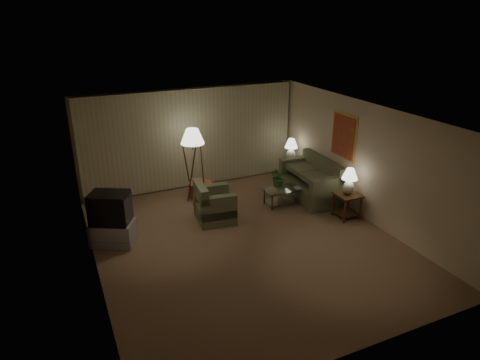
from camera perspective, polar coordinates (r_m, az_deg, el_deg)
name	(u,v)px	position (r m, az deg, el deg)	size (l,w,h in m)	color
ground	(245,241)	(9.16, 0.72, -8.18)	(7.00, 7.00, 0.00)	brown
room_shell	(219,143)	(9.75, -2.87, 4.91)	(6.04, 7.02, 2.72)	beige
sofa	(310,183)	(11.21, 9.31, -0.33)	(1.94, 1.13, 0.81)	#6D7250
armchair	(215,205)	(9.90, -3.37, -3.41)	(1.06, 1.02, 0.73)	#6D7250
side_table_near	(347,201)	(10.30, 14.10, -2.76)	(0.55, 0.55, 0.60)	#3D2010
side_table_far	(290,167)	(12.27, 6.71, 1.73)	(0.47, 0.39, 0.60)	#3D2010
table_lamp_near	(349,179)	(10.08, 14.39, 0.13)	(0.36, 0.36, 0.63)	white
table_lamp_far	(291,148)	(12.08, 6.83, 4.31)	(0.37, 0.37, 0.63)	white
coffee_table	(283,194)	(10.76, 5.82, -1.86)	(1.00, 0.55, 0.41)	silver
tv_cabinet	(113,233)	(9.34, -16.57, -6.79)	(1.02, 0.89, 0.50)	#B0B0B3
crt_tv	(110,208)	(9.09, -16.95, -3.60)	(0.93, 0.84, 0.65)	black
floor_lamp	(193,162)	(10.91, -6.23, 2.34)	(0.60, 0.60, 1.84)	#3D2010
ottoman	(200,190)	(11.19, -5.31, -1.31)	(0.60, 0.60, 0.40)	#B45D3D
vase	(279,187)	(10.61, 5.16, -0.97)	(0.13, 0.13, 0.14)	silver
flowers	(279,175)	(10.49, 5.22, 0.64)	(0.45, 0.39, 0.50)	#366F31
book	(294,188)	(10.75, 7.27, -1.11)	(0.16, 0.22, 0.02)	olive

